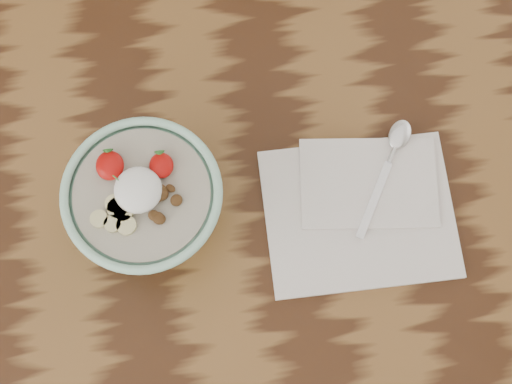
{
  "coord_description": "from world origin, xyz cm",
  "views": [
    {
      "loc": [
        13.68,
        -30.35,
        170.79
      ],
      "look_at": [
        17.01,
        -7.84,
        86.9
      ],
      "focal_mm": 50.0,
      "sensor_mm": 36.0,
      "label": 1
    }
  ],
  "objects": [
    {
      "name": "spoon",
      "position": [
        37.16,
        -2.07,
        76.98
      ],
      "size": [
        11.27,
        16.69,
        0.96
      ],
      "rotation": [
        0.0,
        0.0,
        -0.55
      ],
      "color": "silver",
      "rests_on": "napkin"
    },
    {
      "name": "table",
      "position": [
        0.0,
        0.0,
        65.7
      ],
      "size": [
        160.0,
        90.0,
        75.0
      ],
      "color": "#371D0D",
      "rests_on": "ground"
    },
    {
      "name": "breakfast_bowl",
      "position": [
        2.97,
        -5.7,
        81.85
      ],
      "size": [
        20.21,
        20.21,
        13.68
      ],
      "rotation": [
        0.0,
        0.0,
        -0.41
      ],
      "color": "#A1D9BD",
      "rests_on": "table"
    },
    {
      "name": "napkin",
      "position": [
        31.46,
        -9.11,
        75.66
      ],
      "size": [
        26.36,
        22.39,
        1.59
      ],
      "rotation": [
        0.0,
        0.0,
        -0.03
      ],
      "color": "silver",
      "rests_on": "table"
    }
  ]
}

